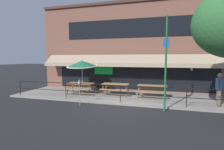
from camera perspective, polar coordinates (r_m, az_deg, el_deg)
ground_plane at (r=9.72m, az=2.31°, el=-9.86°), size 120.00×120.00×0.00m
patio_deck at (r=11.60m, az=4.68°, el=-7.08°), size 15.00×4.00×0.10m
restaurant_building at (r=13.53m, az=6.68°, el=9.00°), size 15.00×1.60×6.85m
patio_railing at (r=9.82m, az=2.75°, el=-4.91°), size 13.84×0.04×0.97m
picnic_table_left at (r=12.29m, az=-10.26°, el=-3.33°), size 1.80×1.42×0.76m
picnic_table_centre at (r=11.80m, az=1.15°, el=-3.60°), size 1.80×1.42×0.76m
picnic_table_right at (r=11.31m, az=12.90°, el=-4.14°), size 1.80×1.42×0.76m
patio_umbrella_left at (r=12.42m, az=-9.76°, el=3.61°), size 2.14×2.14×2.39m
pedestrian_walking at (r=10.59m, az=31.61°, el=-3.54°), size 0.27×0.62×1.71m
parking_meter_near at (r=9.61m, az=-10.57°, el=-3.12°), size 0.15×0.16×1.42m
street_sign_pole at (r=8.66m, az=17.17°, el=3.70°), size 0.28×0.09×4.56m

